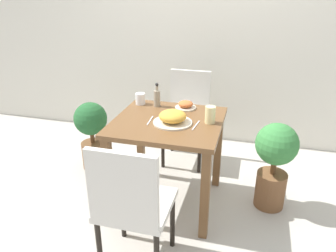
# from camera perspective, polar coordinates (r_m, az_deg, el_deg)

# --- Properties ---
(ground_plane) EXTENTS (16.00, 16.00, 0.00)m
(ground_plane) POSITION_cam_1_polar(r_m,az_deg,el_deg) (2.83, -0.00, -12.74)
(ground_plane) COLOR #B7B2A8
(wall_back) EXTENTS (8.00, 0.05, 2.60)m
(wall_back) POSITION_cam_1_polar(r_m,az_deg,el_deg) (3.60, 5.84, 17.48)
(wall_back) COLOR silver
(wall_back) RESTS_ON ground_plane
(dining_table) EXTENTS (0.81, 0.79, 0.73)m
(dining_table) POSITION_cam_1_polar(r_m,az_deg,el_deg) (2.52, -0.00, -1.64)
(dining_table) COLOR brown
(dining_table) RESTS_ON ground_plane
(chair_near) EXTENTS (0.42, 0.42, 0.90)m
(chair_near) POSITION_cam_1_polar(r_m,az_deg,el_deg) (1.96, -6.39, -13.18)
(chair_near) COLOR silver
(chair_near) RESTS_ON ground_plane
(chair_far) EXTENTS (0.42, 0.42, 0.90)m
(chair_far) POSITION_cam_1_polar(r_m,az_deg,el_deg) (3.25, 3.39, 2.51)
(chair_far) COLOR silver
(chair_far) RESTS_ON ground_plane
(food_plate) EXTENTS (0.29, 0.29, 0.10)m
(food_plate) POSITION_cam_1_polar(r_m,az_deg,el_deg) (2.39, 0.82, 1.48)
(food_plate) COLOR beige
(food_plate) RESTS_ON dining_table
(side_plate) EXTENTS (0.17, 0.17, 0.06)m
(side_plate) POSITION_cam_1_polar(r_m,az_deg,el_deg) (2.69, 3.09, 3.65)
(side_plate) COLOR beige
(side_plate) RESTS_ON dining_table
(drink_cup) EXTENTS (0.08, 0.08, 0.09)m
(drink_cup) POSITION_cam_1_polar(r_m,az_deg,el_deg) (2.79, -4.85, 4.75)
(drink_cup) COLOR white
(drink_cup) RESTS_ON dining_table
(juice_glass) EXTENTS (0.08, 0.08, 0.13)m
(juice_glass) POSITION_cam_1_polar(r_m,az_deg,el_deg) (2.41, 7.36, 1.96)
(juice_glass) COLOR beige
(juice_glass) RESTS_ON dining_table
(sauce_bottle) EXTENTS (0.05, 0.05, 0.20)m
(sauce_bottle) POSITION_cam_1_polar(r_m,az_deg,el_deg) (2.72, -1.93, 5.02)
(sauce_bottle) COLOR gray
(sauce_bottle) RESTS_ON dining_table
(fork_utensil) EXTENTS (0.02, 0.17, 0.00)m
(fork_utensil) POSITION_cam_1_polar(r_m,az_deg,el_deg) (2.45, -3.13, 0.97)
(fork_utensil) COLOR silver
(fork_utensil) RESTS_ON dining_table
(spoon_utensil) EXTENTS (0.03, 0.18, 0.00)m
(spoon_utensil) POSITION_cam_1_polar(r_m,az_deg,el_deg) (2.38, 4.89, 0.12)
(spoon_utensil) COLOR silver
(spoon_utensil) RESTS_ON dining_table
(potted_plant_left) EXTENTS (0.31, 0.31, 0.67)m
(potted_plant_left) POSITION_cam_1_polar(r_m,az_deg,el_deg) (3.19, -13.15, -0.77)
(potted_plant_left) COLOR brown
(potted_plant_left) RESTS_ON ground_plane
(potted_plant_right) EXTENTS (0.32, 0.32, 0.72)m
(potted_plant_right) POSITION_cam_1_polar(r_m,az_deg,el_deg) (2.67, 18.07, -5.59)
(potted_plant_right) COLOR brown
(potted_plant_right) RESTS_ON ground_plane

